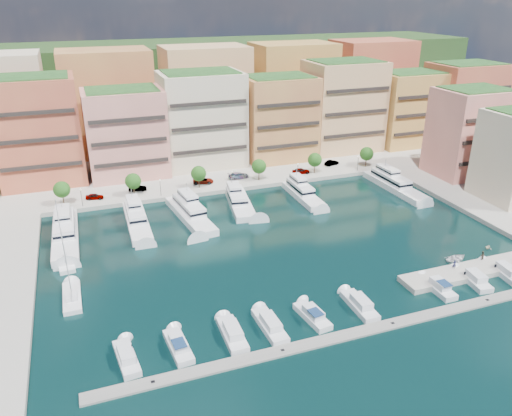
% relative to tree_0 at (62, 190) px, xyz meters
% --- Properties ---
extents(ground, '(400.00, 400.00, 0.00)m').
position_rel_tree_0_xyz_m(ground, '(40.00, -33.50, -4.74)').
color(ground, black).
rests_on(ground, ground).
extents(north_quay, '(220.00, 64.00, 2.00)m').
position_rel_tree_0_xyz_m(north_quay, '(40.00, 28.50, -4.74)').
color(north_quay, '#9E998E').
rests_on(north_quay, ground).
extents(hillside, '(240.00, 40.00, 58.00)m').
position_rel_tree_0_xyz_m(hillside, '(40.00, 76.50, -4.74)').
color(hillside, '#1D3315').
rests_on(hillside, ground).
extents(south_pontoon, '(72.00, 2.20, 0.35)m').
position_rel_tree_0_xyz_m(south_pontoon, '(37.00, -63.50, -4.74)').
color(south_pontoon, gray).
rests_on(south_pontoon, ground).
extents(finger_pier, '(32.00, 5.00, 2.00)m').
position_rel_tree_0_xyz_m(finger_pier, '(70.00, -55.50, -4.74)').
color(finger_pier, '#9E998E').
rests_on(finger_pier, ground).
extents(apartment_1, '(20.00, 16.50, 26.80)m').
position_rel_tree_0_xyz_m(apartment_1, '(-4.00, 18.49, 9.57)').
color(apartment_1, '#C76842').
rests_on(apartment_1, north_quay).
extents(apartment_2, '(20.00, 15.50, 22.80)m').
position_rel_tree_0_xyz_m(apartment_2, '(17.00, 16.49, 7.57)').
color(apartment_2, '#F29887').
rests_on(apartment_2, north_quay).
extents(apartment_3, '(22.00, 16.50, 25.80)m').
position_rel_tree_0_xyz_m(apartment_3, '(38.00, 18.49, 9.07)').
color(apartment_3, beige).
rests_on(apartment_3, north_quay).
extents(apartment_4, '(20.00, 15.50, 23.80)m').
position_rel_tree_0_xyz_m(apartment_4, '(60.00, 16.49, 8.07)').
color(apartment_4, '#DAA352').
rests_on(apartment_4, north_quay).
extents(apartment_5, '(22.00, 16.50, 26.80)m').
position_rel_tree_0_xyz_m(apartment_5, '(82.00, 18.49, 9.57)').
color(apartment_5, tan).
rests_on(apartment_5, north_quay).
extents(apartment_6, '(20.00, 15.50, 22.80)m').
position_rel_tree_0_xyz_m(apartment_6, '(104.00, 16.49, 7.57)').
color(apartment_6, tan).
rests_on(apartment_6, north_quay).
extents(apartment_7, '(22.00, 16.50, 24.80)m').
position_rel_tree_0_xyz_m(apartment_7, '(124.00, 14.49, 8.57)').
color(apartment_7, '#C76842').
rests_on(apartment_7, north_quay).
extents(apartment_east_a, '(18.00, 14.50, 22.80)m').
position_rel_tree_0_xyz_m(apartment_east_a, '(102.00, -13.51, 7.57)').
color(apartment_east_a, '#F29887').
rests_on(apartment_east_a, east_quay).
extents(backblock_1, '(26.00, 18.00, 30.00)m').
position_rel_tree_0_xyz_m(backblock_1, '(15.00, 40.50, 11.26)').
color(backblock_1, '#DAA352').
rests_on(backblock_1, north_quay).
extents(backblock_2, '(26.00, 18.00, 30.00)m').
position_rel_tree_0_xyz_m(backblock_2, '(45.00, 40.50, 11.26)').
color(backblock_2, tan).
rests_on(backblock_2, north_quay).
extents(backblock_3, '(26.00, 18.00, 30.00)m').
position_rel_tree_0_xyz_m(backblock_3, '(75.00, 40.50, 11.26)').
color(backblock_3, tan).
rests_on(backblock_3, north_quay).
extents(backblock_4, '(26.00, 18.00, 30.00)m').
position_rel_tree_0_xyz_m(backblock_4, '(105.00, 40.50, 11.26)').
color(backblock_4, '#C76842').
rests_on(backblock_4, north_quay).
extents(tree_0, '(3.80, 3.80, 5.65)m').
position_rel_tree_0_xyz_m(tree_0, '(0.00, 0.00, 0.00)').
color(tree_0, '#473323').
rests_on(tree_0, north_quay).
extents(tree_1, '(3.80, 3.80, 5.65)m').
position_rel_tree_0_xyz_m(tree_1, '(16.00, 0.00, 0.00)').
color(tree_1, '#473323').
rests_on(tree_1, north_quay).
extents(tree_2, '(3.80, 3.80, 5.65)m').
position_rel_tree_0_xyz_m(tree_2, '(32.00, 0.00, 0.00)').
color(tree_2, '#473323').
rests_on(tree_2, north_quay).
extents(tree_3, '(3.80, 3.80, 5.65)m').
position_rel_tree_0_xyz_m(tree_3, '(48.00, 0.00, 0.00)').
color(tree_3, '#473323').
rests_on(tree_3, north_quay).
extents(tree_4, '(3.80, 3.80, 5.65)m').
position_rel_tree_0_xyz_m(tree_4, '(64.00, 0.00, 0.00)').
color(tree_4, '#473323').
rests_on(tree_4, north_quay).
extents(tree_5, '(3.80, 3.80, 5.65)m').
position_rel_tree_0_xyz_m(tree_5, '(80.00, 0.00, 0.00)').
color(tree_5, '#473323').
rests_on(tree_5, north_quay).
extents(lamppost_0, '(0.30, 0.30, 4.20)m').
position_rel_tree_0_xyz_m(lamppost_0, '(4.00, -2.30, -0.92)').
color(lamppost_0, black).
rests_on(lamppost_0, north_quay).
extents(lamppost_1, '(0.30, 0.30, 4.20)m').
position_rel_tree_0_xyz_m(lamppost_1, '(22.00, -2.30, -0.92)').
color(lamppost_1, black).
rests_on(lamppost_1, north_quay).
extents(lamppost_2, '(0.30, 0.30, 4.20)m').
position_rel_tree_0_xyz_m(lamppost_2, '(40.00, -2.30, -0.92)').
color(lamppost_2, black).
rests_on(lamppost_2, north_quay).
extents(lamppost_3, '(0.30, 0.30, 4.20)m').
position_rel_tree_0_xyz_m(lamppost_3, '(58.00, -2.30, -0.92)').
color(lamppost_3, black).
rests_on(lamppost_3, north_quay).
extents(lamppost_4, '(0.30, 0.30, 4.20)m').
position_rel_tree_0_xyz_m(lamppost_4, '(76.00, -2.30, -0.92)').
color(lamppost_4, black).
rests_on(lamppost_4, north_quay).
extents(yacht_0, '(5.17, 23.86, 7.30)m').
position_rel_tree_0_xyz_m(yacht_0, '(0.03, -15.40, -3.53)').
color(yacht_0, white).
rests_on(yacht_0, ground).
extents(yacht_1, '(4.66, 20.80, 7.30)m').
position_rel_tree_0_xyz_m(yacht_1, '(14.61, -14.05, -3.65)').
color(yacht_1, white).
rests_on(yacht_1, ground).
extents(yacht_2, '(7.27, 22.17, 7.30)m').
position_rel_tree_0_xyz_m(yacht_2, '(26.13, -14.47, -3.53)').
color(yacht_2, white).
rests_on(yacht_2, ground).
extents(yacht_3, '(7.12, 17.93, 7.30)m').
position_rel_tree_0_xyz_m(yacht_3, '(38.45, -12.49, -3.53)').
color(yacht_3, white).
rests_on(yacht_3, ground).
extents(yacht_4, '(4.29, 17.51, 7.30)m').
position_rel_tree_0_xyz_m(yacht_4, '(54.59, -12.55, -3.65)').
color(yacht_4, white).
rests_on(yacht_4, ground).
extents(yacht_6, '(5.22, 22.76, 7.30)m').
position_rel_tree_0_xyz_m(yacht_6, '(79.08, -14.88, -3.53)').
color(yacht_6, white).
rests_on(yacht_6, ground).
extents(cruiser_0, '(3.13, 7.97, 2.55)m').
position_rel_tree_0_xyz_m(cruiser_0, '(7.37, -58.08, -4.20)').
color(cruiser_0, silver).
rests_on(cruiser_0, ground).
extents(cruiser_1, '(3.09, 7.97, 2.66)m').
position_rel_tree_0_xyz_m(cruiser_1, '(14.48, -58.10, -4.17)').
color(cruiser_1, silver).
rests_on(cruiser_1, ground).
extents(cruiser_2, '(2.78, 8.31, 2.55)m').
position_rel_tree_0_xyz_m(cruiser_2, '(22.39, -58.09, -4.20)').
color(cruiser_2, silver).
rests_on(cruiser_2, ground).
extents(cruiser_3, '(2.89, 8.80, 2.55)m').
position_rel_tree_0_xyz_m(cruiser_3, '(28.25, -58.10, -4.20)').
color(cruiser_3, silver).
rests_on(cruiser_3, ground).
extents(cruiser_4, '(3.43, 7.77, 2.66)m').
position_rel_tree_0_xyz_m(cruiser_4, '(35.26, -58.10, -4.17)').
color(cruiser_4, silver).
rests_on(cruiser_4, ground).
extents(cruiser_5, '(2.74, 8.41, 2.55)m').
position_rel_tree_0_xyz_m(cruiser_5, '(43.53, -58.09, -4.20)').
color(cruiser_5, silver).
rests_on(cruiser_5, ground).
extents(cruiser_7, '(2.52, 7.30, 2.66)m').
position_rel_tree_0_xyz_m(cruiser_7, '(58.60, -58.10, -4.17)').
color(cruiser_7, silver).
rests_on(cruiser_7, ground).
extents(cruiser_8, '(3.58, 7.81, 2.55)m').
position_rel_tree_0_xyz_m(cruiser_8, '(66.07, -58.08, -4.20)').
color(cruiser_8, silver).
rests_on(cruiser_8, ground).
extents(cruiser_9, '(3.31, 8.86, 2.55)m').
position_rel_tree_0_xyz_m(cruiser_9, '(72.88, -58.09, -4.20)').
color(cruiser_9, silver).
rests_on(cruiser_9, ground).
extents(sailboat_1, '(2.83, 9.22, 13.20)m').
position_rel_tree_0_xyz_m(sailboat_1, '(0.73, -39.91, -4.43)').
color(sailboat_1, white).
rests_on(sailboat_1, ground).
extents(sailboat_2, '(3.37, 8.05, 13.20)m').
position_rel_tree_0_xyz_m(sailboat_2, '(-0.11, -27.43, -4.42)').
color(sailboat_2, white).
rests_on(sailboat_2, ground).
extents(tender_3, '(1.93, 1.82, 0.81)m').
position_rel_tree_0_xyz_m(tender_3, '(77.57, -49.16, -4.34)').
color(tender_3, beige).
rests_on(tender_3, ground).
extents(tender_2, '(4.89, 3.86, 0.91)m').
position_rel_tree_0_xyz_m(tender_2, '(68.60, -50.82, -4.29)').
color(tender_2, silver).
rests_on(tender_2, ground).
extents(car_0, '(4.32, 2.48, 1.39)m').
position_rel_tree_0_xyz_m(car_0, '(6.87, 1.07, -3.05)').
color(car_0, gray).
rests_on(car_0, north_quay).
extents(car_1, '(4.55, 2.09, 1.45)m').
position_rel_tree_0_xyz_m(car_1, '(17.17, 3.02, -3.02)').
color(car_1, gray).
rests_on(car_1, north_quay).
extents(car_2, '(5.70, 3.64, 1.47)m').
position_rel_tree_0_xyz_m(car_2, '(33.74, 2.64, -3.01)').
color(car_2, gray).
rests_on(car_2, north_quay).
extents(car_3, '(5.81, 2.92, 1.62)m').
position_rel_tree_0_xyz_m(car_3, '(43.42, 3.03, -2.93)').
color(car_3, gray).
rests_on(car_3, north_quay).
extents(car_4, '(4.81, 2.31, 1.58)m').
position_rel_tree_0_xyz_m(car_4, '(60.41, 0.78, -2.95)').
color(car_4, gray).
rests_on(car_4, north_quay).
extents(car_5, '(4.70, 2.69, 1.47)m').
position_rel_tree_0_xyz_m(car_5, '(71.60, 4.38, -3.01)').
color(car_5, gray).
rests_on(car_5, north_quay).
extents(person_0, '(0.72, 0.69, 1.66)m').
position_rel_tree_0_xyz_m(person_0, '(64.84, -54.38, -2.91)').
color(person_0, '#27274E').
rests_on(person_0, finger_pier).
extents(person_1, '(0.95, 0.82, 1.71)m').
position_rel_tree_0_xyz_m(person_1, '(71.80, -53.50, -2.89)').
color(person_1, '#443728').
rests_on(person_1, finger_pier).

